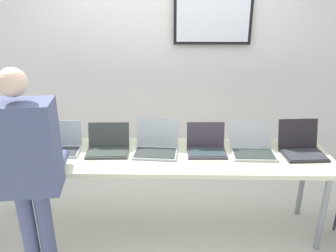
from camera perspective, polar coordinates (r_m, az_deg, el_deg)
ground at (r=3.41m, az=-2.08°, el=-16.82°), size 8.00×8.00×0.04m
back_wall at (r=3.89m, az=-1.24°, el=8.67°), size 8.00×0.11×2.42m
workbench at (r=3.00m, az=-2.27°, el=-5.60°), size 3.04×0.70×0.78m
equipment_box at (r=3.25m, az=-25.01°, el=-1.18°), size 0.42×0.37×0.35m
laptop_station_0 at (r=3.17m, az=-17.27°, el=-2.94°), size 0.34×0.29×0.24m
laptop_station_1 at (r=3.05m, az=-9.97°, el=-3.26°), size 0.37×0.31×0.23m
laptop_station_2 at (r=3.01m, az=-1.98°, el=-3.19°), size 0.40×0.37×0.26m
laptop_station_3 at (r=3.02m, az=6.38°, el=-3.27°), size 0.34×0.28×0.24m
laptop_station_4 at (r=3.08m, az=13.83°, el=-3.29°), size 0.37×0.38×0.24m
laptop_station_5 at (r=3.19m, az=21.31°, el=-3.19°), size 0.37×0.35×0.27m
person at (r=2.52m, az=-22.50°, el=-5.76°), size 0.49×0.63×1.66m
paper_sheet at (r=3.09m, az=-23.26°, el=-5.56°), size 0.27×0.34×0.00m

